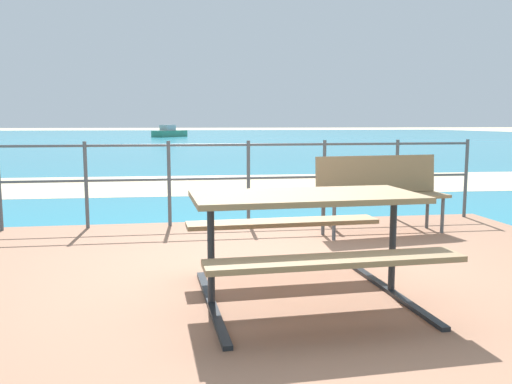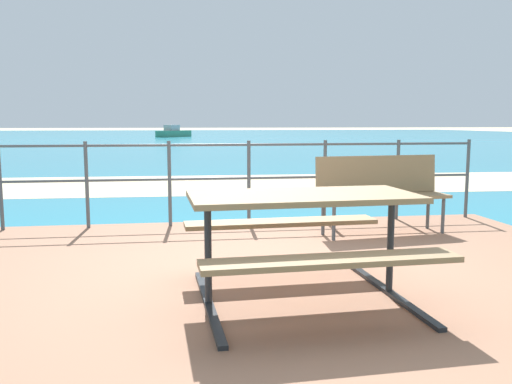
% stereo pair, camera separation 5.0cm
% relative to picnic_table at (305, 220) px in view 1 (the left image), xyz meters
% --- Properties ---
extents(ground_plane, '(240.00, 240.00, 0.00)m').
position_rel_picnic_table_xyz_m(ground_plane, '(0.02, 0.58, -0.65)').
color(ground_plane, beige).
extents(patio_paving, '(6.40, 5.20, 0.06)m').
position_rel_picnic_table_xyz_m(patio_paving, '(0.02, 0.58, -0.62)').
color(patio_paving, '#996B51').
rests_on(patio_paving, ground).
extents(sea_water, '(90.00, 90.00, 0.01)m').
position_rel_picnic_table_xyz_m(sea_water, '(0.02, 40.58, -0.64)').
color(sea_water, teal).
rests_on(sea_water, ground).
extents(beach_strip, '(54.09, 5.38, 0.01)m').
position_rel_picnic_table_xyz_m(beach_strip, '(0.02, 7.78, -0.64)').
color(beach_strip, beige).
rests_on(beach_strip, ground).
extents(picnic_table, '(1.66, 1.58, 0.77)m').
position_rel_picnic_table_xyz_m(picnic_table, '(0.00, 0.00, 0.00)').
color(picnic_table, '#8C704C').
rests_on(picnic_table, patio_paving).
extents(park_bench, '(1.56, 0.59, 0.89)m').
position_rel_picnic_table_xyz_m(park_bench, '(1.44, 2.18, -0.06)').
color(park_bench, '#8C704C').
rests_on(park_bench, patio_paving).
extents(railing_fence, '(5.94, 0.04, 1.05)m').
position_rel_picnic_table_xyz_m(railing_fence, '(0.02, 2.97, 0.06)').
color(railing_fence, '#4C5156').
rests_on(railing_fence, patio_paving).
extents(boat_near, '(3.22, 3.90, 1.07)m').
position_rel_picnic_table_xyz_m(boat_near, '(-1.00, 45.13, -0.26)').
color(boat_near, '#338466').
rests_on(boat_near, sea_water).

